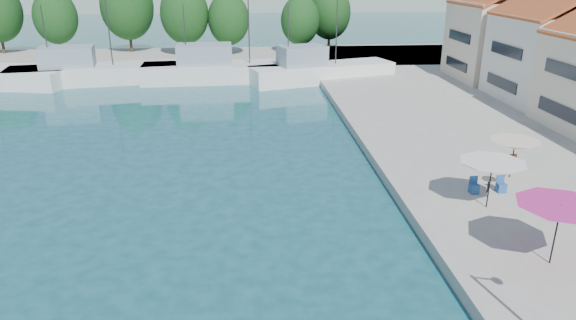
{
  "coord_description": "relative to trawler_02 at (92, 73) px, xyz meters",
  "views": [
    {
      "loc": [
        -1.43,
        1.08,
        11.2
      ],
      "look_at": [
        0.64,
        26.0,
        1.78
      ],
      "focal_mm": 32.0,
      "sensor_mm": 36.0,
      "label": 1
    }
  ],
  "objects": [
    {
      "name": "tree_07",
      "position": [
        22.84,
        13.49,
        3.77
      ],
      "size": [
        4.96,
        4.96,
        7.34
      ],
      "color": "#3F2B19",
      "rests_on": "quay_far"
    },
    {
      "name": "tree_04",
      "position": [
        0.61,
        16.98,
        5.33
      ],
      "size": [
        6.79,
        6.79,
        10.05
      ],
      "color": "#3F2B19",
      "rests_on": "quay_far"
    },
    {
      "name": "umbrella_white",
      "position": [
        26.84,
        -32.69,
        1.57
      ],
      "size": [
        3.06,
        3.06,
        2.29
      ],
      "color": "black",
      "rests_on": "quay_right"
    },
    {
      "name": "building_05",
      "position": [
        41.14,
        -12.77,
        4.19
      ],
      "size": [
        8.4,
        8.8,
        9.7
      ],
      "color": "white",
      "rests_on": "quay_right"
    },
    {
      "name": "tree_05",
      "position": [
        8.27,
        13.62,
        4.68
      ],
      "size": [
        6.03,
        6.03,
        8.93
      ],
      "color": "#3F2B19",
      "rests_on": "quay_far"
    },
    {
      "name": "trawler_04",
      "position": [
        23.26,
        -1.18,
        0.0
      ],
      "size": [
        15.69,
        8.17,
        10.2
      ],
      "rotation": [
        0.0,
        0.0,
        0.29
      ],
      "color": "white",
      "rests_on": "ground"
    },
    {
      "name": "umbrella_cream",
      "position": [
        29.74,
        -29.21,
        1.36
      ],
      "size": [
        2.63,
        2.63,
        2.08
      ],
      "color": "black",
      "rests_on": "quay_right"
    },
    {
      "name": "tree_03",
      "position": [
        -8.29,
        16.07,
        4.19
      ],
      "size": [
        5.46,
        5.46,
        8.08
      ],
      "color": "#3F2B19",
      "rests_on": "quay_far"
    },
    {
      "name": "cafe_table_02",
      "position": [
        27.62,
        -31.08,
        -0.18
      ],
      "size": [
        1.82,
        0.7,
        0.76
      ],
      "color": "black",
      "rests_on": "quay_right"
    },
    {
      "name": "tree_06",
      "position": [
        13.73,
        13.58,
        3.99
      ],
      "size": [
        5.22,
        5.22,
        7.72
      ],
      "color": "#3F2B19",
      "rests_on": "quay_far"
    },
    {
      "name": "cafe_table_03",
      "position": [
        29.77,
        -28.15,
        -0.18
      ],
      "size": [
        1.82,
        0.7,
        0.76
      ],
      "color": "black",
      "rests_on": "quay_right"
    },
    {
      "name": "tree_08",
      "position": [
        27.21,
        17.21,
        4.38
      ],
      "size": [
        5.67,
        5.67,
        8.4
      ],
      "color": "#3F2B19",
      "rests_on": "quay_far"
    },
    {
      "name": "trawler_02",
      "position": [
        0.0,
        0.0,
        0.0
      ],
      "size": [
        17.56,
        7.27,
        10.2
      ],
      "rotation": [
        0.0,
        0.0,
        0.17
      ],
      "color": "silver",
      "rests_on": "ground"
    },
    {
      "name": "trawler_03",
      "position": [
        13.83,
        0.19,
        -0.0
      ],
      "size": [
        18.71,
        5.64,
        10.2
      ],
      "rotation": [
        0.0,
        0.0,
        0.04
      ],
      "color": "silver",
      "rests_on": "ground"
    },
    {
      "name": "quay_far",
      "position": [
        9.14,
        12.23,
        -0.77
      ],
      "size": [
        90.0,
        16.0,
        0.6
      ],
      "primitive_type": "cube",
      "color": "#9F9C90",
      "rests_on": "ground"
    },
    {
      "name": "umbrella_pink",
      "position": [
        27.09,
        -37.62,
        1.73
      ],
      "size": [
        3.3,
        3.3,
        2.45
      ],
      "color": "black",
      "rests_on": "quay_right"
    },
    {
      "name": "building_06",
      "position": [
        41.14,
        -3.77,
        4.43
      ],
      "size": [
        9.0,
        8.8,
        10.2
      ],
      "color": "beige",
      "rests_on": "quay_right"
    }
  ]
}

